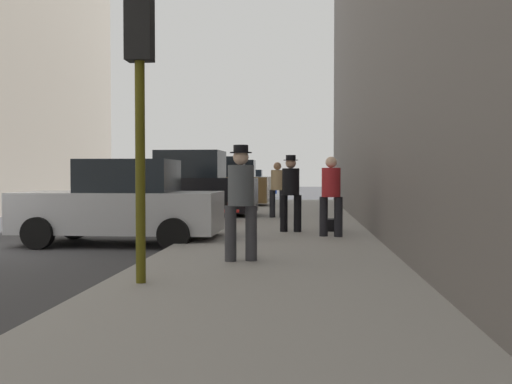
% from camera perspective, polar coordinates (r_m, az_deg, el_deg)
% --- Properties ---
extents(sidewalk, '(4.00, 40.00, 0.15)m').
position_cam_1_polar(sidewalk, '(10.33, 2.11, -6.04)').
color(sidewalk, gray).
rests_on(sidewalk, ground_plane).
extents(parked_silver_sedan, '(4.21, 2.07, 1.79)m').
position_cam_1_polar(parked_silver_sedan, '(12.36, -13.25, -1.20)').
color(parked_silver_sedan, '#B7BABF').
rests_on(parked_silver_sedan, ground_plane).
extents(parked_black_suv, '(4.67, 2.20, 2.25)m').
position_cam_1_polar(parked_black_suv, '(18.66, -7.01, 0.37)').
color(parked_black_suv, black).
rests_on(parked_black_suv, ground_plane).
extents(parked_bronze_suv, '(4.64, 2.14, 2.25)m').
position_cam_1_polar(parked_bronze_suv, '(24.84, -4.01, 0.72)').
color(parked_bronze_suv, brown).
rests_on(parked_bronze_suv, ground_plane).
extents(parked_white_van, '(4.63, 2.11, 2.25)m').
position_cam_1_polar(parked_white_van, '(30.38, -2.37, 0.91)').
color(parked_white_van, silver).
rests_on(parked_white_van, ground_plane).
extents(parked_blue_sedan, '(4.26, 2.17, 1.79)m').
position_cam_1_polar(parked_blue_sedan, '(36.71, -1.11, 0.76)').
color(parked_blue_sedan, navy).
rests_on(parked_blue_sedan, ground_plane).
extents(fire_hydrant, '(0.42, 0.22, 0.70)m').
position_cam_1_polar(fire_hydrant, '(16.00, -2.45, -1.76)').
color(fire_hydrant, red).
rests_on(fire_hydrant, sidewalk).
extents(traffic_light, '(0.32, 0.32, 3.60)m').
position_cam_1_polar(traffic_light, '(7.20, -11.54, 11.98)').
color(traffic_light, '#514C0F').
rests_on(traffic_light, sidewalk).
extents(pedestrian_with_fedora, '(0.51, 0.42, 1.78)m').
position_cam_1_polar(pedestrian_with_fedora, '(13.21, 3.49, 0.27)').
color(pedestrian_with_fedora, black).
rests_on(pedestrian_with_fedora, sidewalk).
extents(pedestrian_in_tan_coat, '(0.53, 0.48, 1.71)m').
position_cam_1_polar(pedestrian_in_tan_coat, '(17.64, 2.15, 0.54)').
color(pedestrian_in_tan_coat, black).
rests_on(pedestrian_in_tan_coat, sidewalk).
extents(pedestrian_in_red_jacket, '(0.53, 0.49, 1.71)m').
position_cam_1_polar(pedestrian_in_red_jacket, '(12.28, 7.52, 0.00)').
color(pedestrian_in_red_jacket, black).
rests_on(pedestrian_in_red_jacket, sidewalk).
extents(pedestrian_with_beanie, '(0.53, 0.49, 1.78)m').
position_cam_1_polar(pedestrian_with_beanie, '(8.72, -1.52, -0.48)').
color(pedestrian_with_beanie, '#333338').
rests_on(pedestrian_with_beanie, sidewalk).
extents(duffel_bag, '(0.32, 0.44, 0.28)m').
position_cam_1_polar(duffel_bag, '(13.60, 7.65, -3.27)').
color(duffel_bag, black).
rests_on(duffel_bag, sidewalk).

